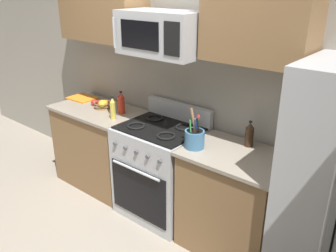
{
  "coord_description": "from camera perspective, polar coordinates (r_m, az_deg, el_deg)",
  "views": [
    {
      "loc": [
        2.0,
        -1.61,
        2.18
      ],
      "look_at": [
        0.2,
        0.56,
        1.03
      ],
      "focal_mm": 37.88,
      "sensor_mm": 36.0,
      "label": 1
    }
  ],
  "objects": [
    {
      "name": "cutting_board",
      "position": [
        4.28,
        -13.61,
        4.4
      ],
      "size": [
        0.32,
        0.26,
        0.02
      ],
      "primitive_type": "cube",
      "rotation": [
        0.0,
        0.0,
        0.03
      ],
      "color": "orange",
      "rests_on": "counter_left"
    },
    {
      "name": "counter_left",
      "position": [
        4.08,
        -10.82,
        -3.22
      ],
      "size": [
        1.02,
        0.63,
        0.91
      ],
      "color": "olive",
      "rests_on": "ground"
    },
    {
      "name": "bottle_soy",
      "position": [
        3.0,
        12.97,
        -1.37
      ],
      "size": [
        0.07,
        0.07,
        0.22
      ],
      "color": "#382314",
      "rests_on": "counter_right"
    },
    {
      "name": "microwave",
      "position": [
        3.1,
        -1.04,
        14.71
      ],
      "size": [
        0.76,
        0.44,
        0.37
      ],
      "color": "#B2B5BA"
    },
    {
      "name": "range_oven",
      "position": [
        3.49,
        -1.19,
        -7.07
      ],
      "size": [
        0.76,
        0.67,
        1.09
      ],
      "color": "#B2B5BA",
      "rests_on": "ground"
    },
    {
      "name": "upper_cabinets_left",
      "position": [
        3.81,
        -10.63,
        19.32
      ],
      "size": [
        1.01,
        0.34,
        0.8
      ],
      "color": "olive"
    },
    {
      "name": "utensil_crock",
      "position": [
        2.91,
        4.3,
        -1.92
      ],
      "size": [
        0.16,
        0.16,
        0.34
      ],
      "color": "teal",
      "rests_on": "counter_right"
    },
    {
      "name": "wall_back",
      "position": [
        3.46,
        2.88,
        7.42
      ],
      "size": [
        8.0,
        0.1,
        2.6
      ],
      "primitive_type": "cube",
      "color": "#9E998E",
      "rests_on": "ground"
    },
    {
      "name": "ground_plane",
      "position": [
        3.37,
        -9.16,
        -18.46
      ],
      "size": [
        16.0,
        16.0,
        0.0
      ],
      "primitive_type": "plane",
      "color": "gray"
    },
    {
      "name": "fruit_basket",
      "position": [
        3.89,
        -10.45,
        3.41
      ],
      "size": [
        0.19,
        0.19,
        0.1
      ],
      "color": "brown",
      "rests_on": "counter_left"
    },
    {
      "name": "apple_loose",
      "position": [
        4.01,
        -11.8,
        3.75
      ],
      "size": [
        0.07,
        0.07,
        0.07
      ],
      "primitive_type": "sphere",
      "color": "red",
      "rests_on": "counter_left"
    },
    {
      "name": "counter_right",
      "position": [
        3.11,
        10.41,
        -11.89
      ],
      "size": [
        0.84,
        0.63,
        0.91
      ],
      "color": "olive",
      "rests_on": "ground"
    },
    {
      "name": "upper_cabinets_right",
      "position": [
        2.74,
        14.65,
        17.99
      ],
      "size": [
        0.83,
        0.34,
        0.8
      ],
      "color": "olive"
    },
    {
      "name": "bottle_oil",
      "position": [
        3.55,
        -8.87,
        2.8
      ],
      "size": [
        0.05,
        0.05,
        0.24
      ],
      "color": "gold",
      "rests_on": "counter_left"
    },
    {
      "name": "bottle_hot_sauce",
      "position": [
        3.69,
        -7.53,
        3.65
      ],
      "size": [
        0.07,
        0.07,
        0.24
      ],
      "color": "red",
      "rests_on": "counter_left"
    }
  ]
}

